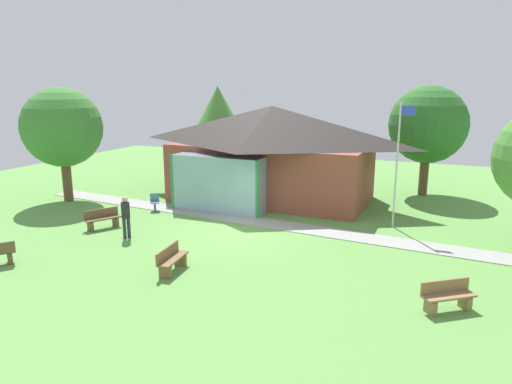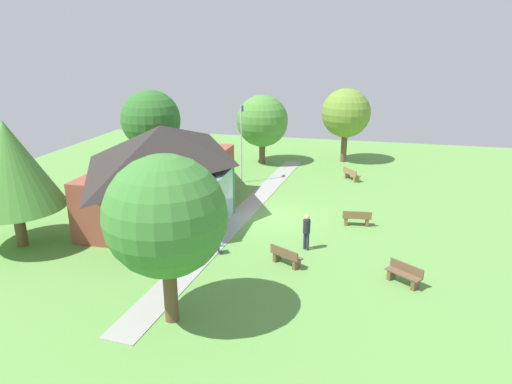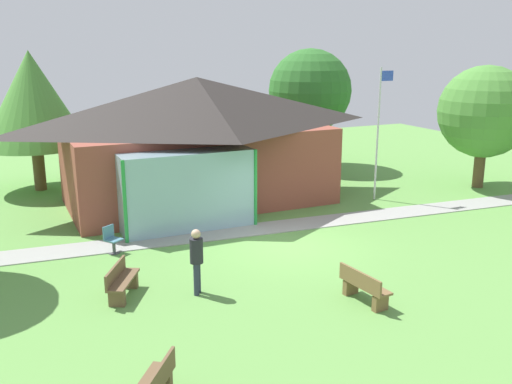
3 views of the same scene
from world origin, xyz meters
name	(u,v)px [view 2 (image 2 of 3)]	position (x,y,z in m)	size (l,w,h in m)	color
ground_plane	(273,216)	(0.00, 0.00, 0.00)	(44.00, 44.00, 0.00)	#609947
pavilion	(165,169)	(-0.93, 5.95, 2.61)	(11.16, 7.03, 5.02)	brown
footpath	(243,213)	(0.00, 1.79, 0.01)	(24.87, 1.30, 0.03)	#999993
flagpole	(241,140)	(5.93, 3.43, 2.98)	(0.64, 0.08, 5.39)	silver
bench_front_left	(404,275)	(-6.16, -6.62, 0.40)	(1.24, 1.47, 0.84)	brown
bench_front_center	(357,218)	(-0.27, -4.56, 0.40)	(0.60, 1.54, 0.84)	brown
bench_lawn_far_right	(351,175)	(8.21, -3.91, 0.40)	(1.46, 1.26, 0.84)	olive
bench_mid_left	(286,257)	(-5.66, -1.70, 0.40)	(1.11, 1.52, 0.84)	brown
patio_chair_west	(217,245)	(-5.26, 1.58, 0.42)	(0.61, 0.61, 0.86)	teal
visitor_strolling_lawn	(307,229)	(-3.86, -2.35, 1.02)	(0.34, 0.34, 1.74)	#2D3347
tree_behind_pavilion_left	(10,166)	(-6.58, 10.95, 3.96)	(4.54, 4.54, 6.02)	brown
tree_east_hedge	(262,121)	(11.41, 3.24, 3.37)	(4.02, 4.02, 5.40)	brown
tree_behind_pavilion_right	(151,120)	(6.69, 10.35, 3.94)	(4.24, 4.24, 6.08)	brown
tree_far_east	(346,113)	(13.44, -3.05, 3.90)	(3.83, 3.83, 5.84)	brown
tree_west_hedge	(166,216)	(-10.74, 1.47, 3.91)	(4.10, 4.10, 5.98)	brown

